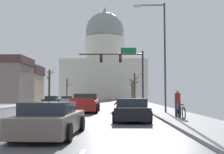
# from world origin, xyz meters

# --- Properties ---
(ground) EXTENTS (20.00, 180.00, 0.20)m
(ground) POSITION_xyz_m (0.00, -0.00, 0.02)
(ground) COLOR #4F4F54
(signal_gantry) EXTENTS (7.91, 0.41, 7.08)m
(signal_gantry) POSITION_xyz_m (5.43, 12.83, 5.17)
(signal_gantry) COLOR #28282D
(signal_gantry) RESTS_ON ground
(street_lamp_right) EXTENTS (2.50, 0.24, 8.61)m
(street_lamp_right) POSITION_xyz_m (7.89, 1.01, 5.21)
(street_lamp_right) COLOR #333338
(street_lamp_right) RESTS_ON ground
(capitol_building) EXTENTS (29.97, 20.74, 34.72)m
(capitol_building) POSITION_xyz_m (0.00, 81.19, 12.56)
(capitol_building) COLOR beige
(capitol_building) RESTS_ON ground
(sedan_near_00) EXTENTS (2.20, 4.75, 1.20)m
(sedan_near_00) POSITION_xyz_m (5.26, 9.03, 0.56)
(sedan_near_00) COLOR #9EA3A8
(sedan_near_00) RESTS_ON ground
(pickup_truck_near_01) EXTENTS (2.43, 5.23, 1.58)m
(pickup_truck_near_01) POSITION_xyz_m (1.72, 3.03, 0.72)
(pickup_truck_near_01) COLOR maroon
(pickup_truck_near_01) RESTS_ON ground
(sedan_near_02) EXTENTS (2.15, 4.28, 1.29)m
(sedan_near_02) POSITION_xyz_m (5.24, -4.48, 0.60)
(sedan_near_02) COLOR black
(sedan_near_02) RESTS_ON ground
(sedan_near_03) EXTENTS (2.13, 4.42, 1.25)m
(sedan_near_03) POSITION_xyz_m (1.99, -10.25, 0.59)
(sedan_near_03) COLOR #6B6056
(sedan_near_03) RESTS_ON ground
(sedan_oncoming_00) EXTENTS (2.11, 4.39, 1.28)m
(sedan_oncoming_00) POSITION_xyz_m (-5.09, 19.21, 0.59)
(sedan_oncoming_00) COLOR black
(sedan_oncoming_00) RESTS_ON ground
(sedan_oncoming_01) EXTENTS (2.13, 4.73, 1.17)m
(sedan_oncoming_01) POSITION_xyz_m (-5.13, 31.83, 0.56)
(sedan_oncoming_01) COLOR silver
(sedan_oncoming_01) RESTS_ON ground
(sedan_oncoming_02) EXTENTS (2.18, 4.63, 1.12)m
(sedan_oncoming_02) POSITION_xyz_m (-1.79, 41.19, 0.53)
(sedan_oncoming_02) COLOR #6B6056
(sedan_oncoming_02) RESTS_ON ground
(flank_building_02) EXTENTS (9.32, 7.83, 7.94)m
(flank_building_02) POSITION_xyz_m (-17.47, 41.13, 4.03)
(flank_building_02) COLOR tan
(flank_building_02) RESTS_ON ground
(bare_tree_00) EXTENTS (1.74, 2.16, 4.69)m
(bare_tree_00) POSITION_xyz_m (8.02, 40.07, 2.29)
(bare_tree_00) COLOR brown
(bare_tree_00) RESTS_ON ground
(bare_tree_01) EXTENTS (1.63, 2.33, 5.52)m
(bare_tree_01) POSITION_xyz_m (-7.80, 46.74, 2.87)
(bare_tree_01) COLOR #4C3D2D
(bare_tree_01) RESTS_ON ground
(bare_tree_02) EXTENTS (0.93, 2.40, 5.34)m
(bare_tree_02) POSITION_xyz_m (8.49, 51.74, 2.65)
(bare_tree_02) COLOR #423328
(bare_tree_02) RESTS_ON ground
(bare_tree_03) EXTENTS (1.60, 1.81, 6.63)m
(bare_tree_03) POSITION_xyz_m (-8.75, 32.82, 3.41)
(bare_tree_03) COLOR #4C3D2D
(bare_tree_03) RESTS_ON ground
(bare_tree_04) EXTENTS (2.21, 1.99, 5.73)m
(bare_tree_04) POSITION_xyz_m (8.06, 34.67, 3.06)
(bare_tree_04) COLOR #423328
(bare_tree_04) RESTS_ON ground
(pedestrian_00) EXTENTS (0.35, 0.34, 1.67)m
(pedestrian_00) POSITION_xyz_m (8.13, -3.51, 1.07)
(pedestrian_00) COLOR #33333D
(pedestrian_00) RESTS_ON ground
(bicycle_parked) EXTENTS (0.12, 1.77, 0.85)m
(bicycle_parked) POSITION_xyz_m (8.13, -4.46, 0.49)
(bicycle_parked) COLOR black
(bicycle_parked) RESTS_ON ground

